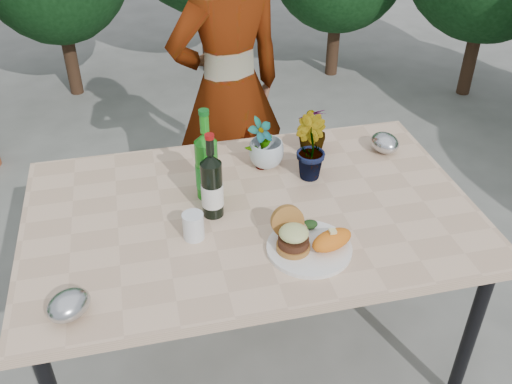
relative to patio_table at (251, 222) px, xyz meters
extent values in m
plane|color=slate|center=(0.00, 0.00, -0.69)|extent=(80.00, 80.00, 0.00)
cube|color=#D7B28F|center=(0.00, 0.00, 0.04)|extent=(1.60, 1.00, 0.04)
cylinder|color=black|center=(0.72, -0.42, -0.34)|extent=(0.05, 0.05, 0.71)
cylinder|color=black|center=(-0.72, 0.42, -0.34)|extent=(0.05, 0.05, 0.71)
cylinder|color=black|center=(0.72, 0.42, -0.34)|extent=(0.05, 0.05, 0.71)
cylinder|color=#382316|center=(-0.80, 2.80, -0.48)|extent=(0.10, 0.10, 0.42)
cylinder|color=#382316|center=(0.30, 3.00, -0.44)|extent=(0.10, 0.10, 0.50)
cylinder|color=#382316|center=(1.30, 2.70, -0.50)|extent=(0.10, 0.10, 0.38)
cylinder|color=#382316|center=(2.20, 2.10, -0.47)|extent=(0.10, 0.10, 0.44)
cylinder|color=white|center=(0.14, -0.26, 0.06)|extent=(0.28, 0.28, 0.01)
cylinder|color=#B7722D|center=(0.08, -0.26, 0.08)|extent=(0.11, 0.11, 0.02)
cylinder|color=#472314|center=(0.08, -0.26, 0.10)|extent=(0.10, 0.10, 0.02)
ellipsoid|color=beige|center=(0.08, -0.26, 0.14)|extent=(0.10, 0.10, 0.04)
cylinder|color=#B7722D|center=(0.08, -0.19, 0.13)|extent=(0.11, 0.06, 0.11)
ellipsoid|color=orange|center=(0.20, -0.28, 0.10)|extent=(0.17, 0.12, 0.06)
ellipsoid|color=olive|center=(0.14, -0.17, 0.08)|extent=(0.04, 0.04, 0.02)
ellipsoid|color=#193814|center=(0.17, -0.17, 0.09)|extent=(0.06, 0.04, 0.03)
cylinder|color=black|center=(-0.14, 0.00, 0.16)|extent=(0.07, 0.07, 0.21)
cylinder|color=white|center=(-0.14, 0.00, 0.14)|extent=(0.08, 0.08, 0.08)
cone|color=black|center=(-0.14, 0.00, 0.29)|extent=(0.07, 0.07, 0.04)
cylinder|color=black|center=(-0.14, 0.00, 0.33)|extent=(0.03, 0.03, 0.06)
cylinder|color=maroon|center=(-0.14, 0.00, 0.37)|extent=(0.03, 0.03, 0.02)
cylinder|color=#188317|center=(-0.13, 0.12, 0.17)|extent=(0.08, 0.08, 0.23)
cylinder|color=#198C26|center=(-0.13, 0.12, 0.15)|extent=(0.09, 0.09, 0.09)
cone|color=#188317|center=(-0.13, 0.12, 0.30)|extent=(0.08, 0.08, 0.04)
cylinder|color=#188317|center=(-0.13, 0.12, 0.36)|extent=(0.03, 0.03, 0.07)
cylinder|color=#0C5919|center=(-0.13, 0.12, 0.40)|extent=(0.04, 0.04, 0.02)
cylinder|color=silver|center=(-0.22, -0.11, 0.10)|extent=(0.07, 0.07, 0.09)
imported|color=#26541C|center=(0.10, 0.26, 0.17)|extent=(0.14, 0.12, 0.22)
imported|color=#2C581E|center=(0.26, 0.17, 0.18)|extent=(0.14, 0.16, 0.25)
imported|color=#295B1F|center=(0.33, 0.33, 0.16)|extent=(0.14, 0.14, 0.21)
imported|color=silver|center=(0.12, 0.27, 0.11)|extent=(0.14, 0.14, 0.11)
ellipsoid|color=#ADB0B4|center=(-0.61, -0.37, 0.10)|extent=(0.17, 0.17, 0.08)
ellipsoid|color=#B6B9BE|center=(0.63, 0.27, 0.10)|extent=(0.13, 0.15, 0.08)
imported|color=#8B5C45|center=(0.08, 0.86, 0.12)|extent=(0.67, 0.53, 1.62)
camera|label=1|loc=(-0.35, -1.60, 1.29)|focal=40.00mm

